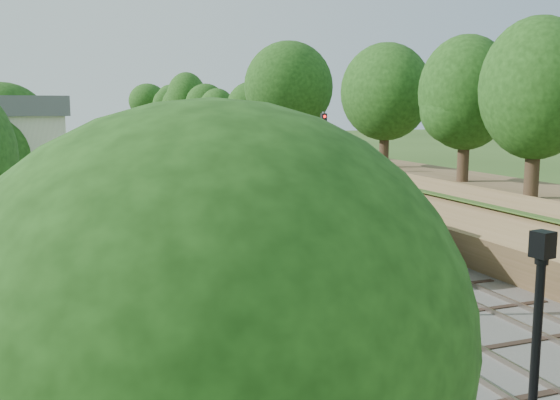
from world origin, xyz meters
name	(u,v)px	position (x,y,z in m)	size (l,w,h in m)	color
ground	(505,385)	(0.00, 0.00, 0.00)	(320.00, 320.00, 0.00)	#2D4C19
trackbed	(167,169)	(2.00, 60.00, 0.07)	(9.50, 170.00, 0.28)	#4C4944
platform	(186,259)	(-5.20, 16.00, 0.19)	(6.40, 68.00, 0.38)	gray
yellow_stripe	(243,250)	(-2.35, 16.00, 0.39)	(0.55, 68.00, 0.01)	gold
embankment	(235,151)	(10.35, 60.00, 1.95)	(10.64, 170.00, 11.70)	brown
signal_gantry	(179,130)	(2.47, 54.99, 4.82)	(8.40, 0.38, 6.20)	slate
trees_behind_platform	(47,164)	(-11.17, 20.67, 4.53)	(7.82, 53.32, 7.21)	#332316
train	(143,149)	(0.00, 65.07, 2.16)	(2.84, 114.10, 4.18)	black
lamppost_mid	(533,388)	(-3.59, -4.72, 2.60)	(0.49, 0.49, 4.96)	black
lamppost_far	(242,228)	(-3.91, 11.18, 2.50)	(0.47, 0.47, 4.74)	black
signal_platform	(312,218)	(-2.90, 6.38, 3.64)	(0.31, 0.25, 5.31)	slate
signal_farside	(323,152)	(6.20, 25.37, 4.34)	(0.38, 0.30, 6.90)	slate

